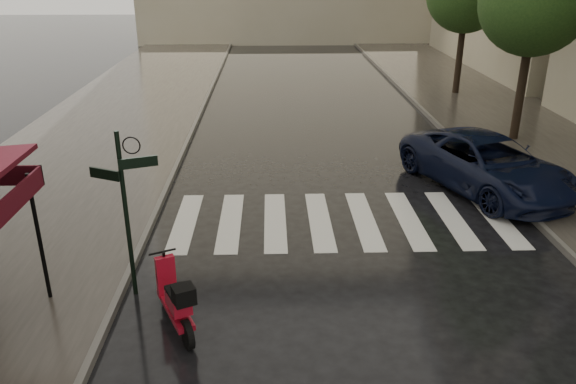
{
  "coord_description": "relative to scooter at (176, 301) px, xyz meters",
  "views": [
    {
      "loc": [
        1.32,
        -5.91,
        5.69
      ],
      "look_at": [
        1.65,
        4.4,
        1.4
      ],
      "focal_mm": 35.0,
      "sensor_mm": 36.0,
      "label": 1
    }
  ],
  "objects": [
    {
      "name": "sidewalk_near",
      "position": [
        -4.24,
        10.08,
        -0.47
      ],
      "size": [
        6.0,
        60.0,
        0.12
      ],
      "primitive_type": "cube",
      "color": "#38332D",
      "rests_on": "ground"
    },
    {
      "name": "sidewalk_far",
      "position": [
        10.51,
        10.08,
        -0.47
      ],
      "size": [
        5.5,
        60.0,
        0.12
      ],
      "primitive_type": "cube",
      "color": "#38332D",
      "rests_on": "ground"
    },
    {
      "name": "curb_near",
      "position": [
        -1.19,
        10.08,
        -0.46
      ],
      "size": [
        0.12,
        60.0,
        0.16
      ],
      "primitive_type": "cube",
      "color": "#595651",
      "rests_on": "ground"
    },
    {
      "name": "curb_far",
      "position": [
        7.71,
        10.08,
        -0.46
      ],
      "size": [
        0.12,
        60.0,
        0.16
      ],
      "primitive_type": "cube",
      "color": "#595651",
      "rests_on": "ground"
    },
    {
      "name": "crosswalk",
      "position": [
        3.24,
        4.08,
        -0.52
      ],
      "size": [
        7.85,
        3.2,
        0.01
      ],
      "color": "silver",
      "rests_on": "ground"
    },
    {
      "name": "signpost",
      "position": [
        -0.93,
        1.08,
        1.3
      ],
      "size": [
        1.17,
        0.29,
        3.1
      ],
      "color": "black",
      "rests_on": "ground"
    },
    {
      "name": "scooter",
      "position": [
        0.0,
        0.0,
        0.0
      ],
      "size": [
        0.92,
        1.62,
        1.14
      ],
      "rotation": [
        0.0,
        0.0,
        0.44
      ],
      "color": "black",
      "rests_on": "ground"
    },
    {
      "name": "parked_car",
      "position": [
        7.26,
        5.9,
        0.19
      ],
      "size": [
        4.11,
        5.68,
        1.44
      ],
      "primitive_type": "imported",
      "rotation": [
        0.0,
        0.0,
        0.37
      ],
      "color": "black",
      "rests_on": "ground"
    }
  ]
}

